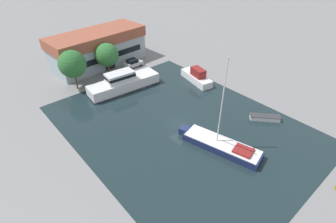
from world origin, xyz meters
TOP-DOWN VIEW (x-y plane):
  - ground_plane at (0.00, 0.00)m, footprint 440.00×440.00m
  - water_canal at (0.00, 0.00)m, footprint 28.98×38.01m
  - warehouse_building at (2.02, 27.93)m, footprint 20.75×9.32m
  - quay_tree_near_building at (-6.76, 20.77)m, footprint 4.89×4.89m
  - quay_tree_by_water at (1.03, 22.49)m, footprint 4.67×4.67m
  - parked_car at (6.50, 21.72)m, footprint 4.12×1.87m
  - sailboat_moored at (0.53, -7.33)m, footprint 5.46×11.93m
  - motor_cruiser at (-0.45, 14.77)m, footprint 13.64×4.85m
  - small_dinghy at (10.84, -7.64)m, footprint 4.05×4.31m
  - cabin_boat at (11.92, 8.02)m, footprint 3.84×7.92m

SIDE VIEW (x-z plane):
  - ground_plane at x=0.00m, z-range 0.00..0.00m
  - water_canal at x=0.00m, z-range 0.00..0.01m
  - small_dinghy at x=10.84m, z-range 0.01..0.74m
  - sailboat_moored at x=0.53m, z-range -5.90..7.14m
  - parked_car at x=6.50m, z-range -0.01..1.72m
  - cabin_boat at x=11.92m, z-range -0.41..2.46m
  - motor_cruiser at x=-0.45m, z-range -0.47..3.13m
  - warehouse_building at x=2.02m, z-range 0.04..7.12m
  - quay_tree_by_water at x=1.03m, z-range 0.80..7.11m
  - quay_tree_near_building at x=-6.76m, z-range 1.24..8.63m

